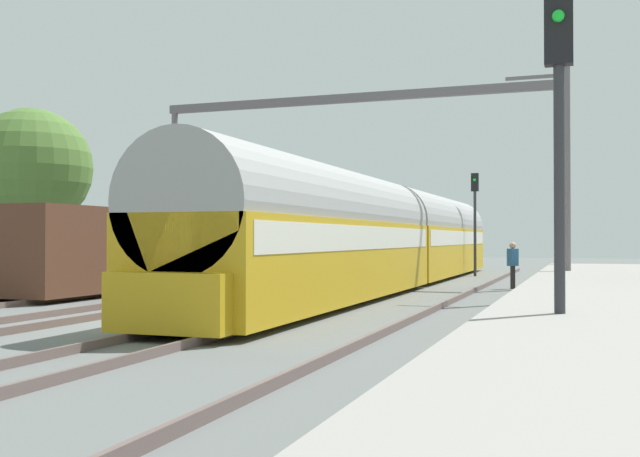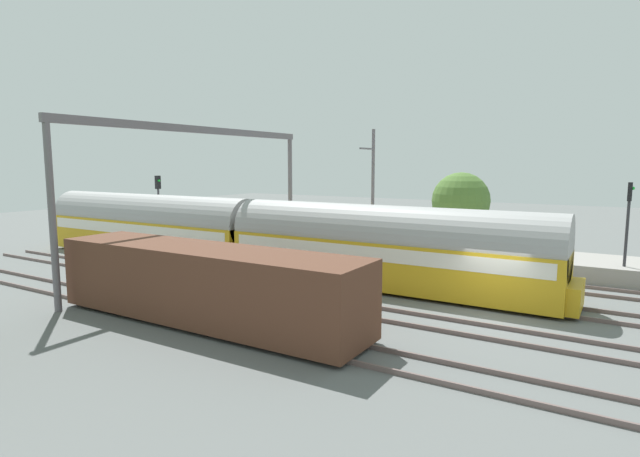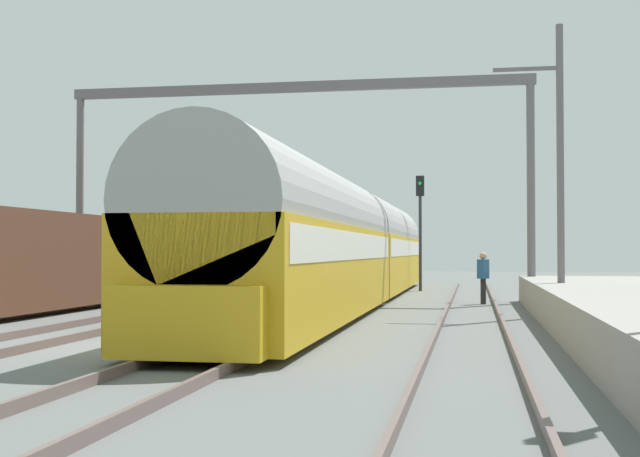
{
  "view_description": "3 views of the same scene",
  "coord_description": "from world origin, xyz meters",
  "px_view_note": "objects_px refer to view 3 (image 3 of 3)",
  "views": [
    {
      "loc": [
        9.21,
        -14.62,
        1.88
      ],
      "look_at": [
        2.09,
        5.47,
        2.15
      ],
      "focal_mm": 42.28,
      "sensor_mm": 36.0,
      "label": 1
    },
    {
      "loc": [
        -19.76,
        -4.23,
        5.94
      ],
      "look_at": [
        1.73,
        8.79,
        2.69
      ],
      "focal_mm": 28.42,
      "sensor_mm": 36.0,
      "label": 2
    },
    {
      "loc": [
        6.3,
        -14.98,
        1.77
      ],
      "look_at": [
        1.05,
        14.41,
        2.55
      ],
      "focal_mm": 48.08,
      "sensor_mm": 36.0,
      "label": 3
    }
  ],
  "objects_px": {
    "person_crossing": "(483,273)",
    "freight_car": "(48,261)",
    "railway_signal_far": "(420,217)",
    "passenger_train": "(346,245)",
    "catenary_gantry": "(295,136)"
  },
  "relations": [
    {
      "from": "railway_signal_far",
      "to": "person_crossing",
      "type": "bearing_deg",
      "value": -73.78
    },
    {
      "from": "person_crossing",
      "to": "freight_car",
      "type": "bearing_deg",
      "value": -37.37
    },
    {
      "from": "freight_car",
      "to": "catenary_gantry",
      "type": "height_order",
      "value": "catenary_gantry"
    },
    {
      "from": "freight_car",
      "to": "catenary_gantry",
      "type": "distance_m",
      "value": 9.87
    },
    {
      "from": "person_crossing",
      "to": "catenary_gantry",
      "type": "relative_size",
      "value": 0.1
    },
    {
      "from": "passenger_train",
      "to": "catenary_gantry",
      "type": "xyz_separation_m",
      "value": [
        -2.09,
        1.5,
        3.96
      ]
    },
    {
      "from": "freight_car",
      "to": "railway_signal_far",
      "type": "bearing_deg",
      "value": 53.99
    },
    {
      "from": "freight_car",
      "to": "passenger_train",
      "type": "bearing_deg",
      "value": 29.26
    },
    {
      "from": "railway_signal_far",
      "to": "catenary_gantry",
      "type": "distance_m",
      "value": 9.3
    },
    {
      "from": "passenger_train",
      "to": "freight_car",
      "type": "bearing_deg",
      "value": -150.74
    },
    {
      "from": "person_crossing",
      "to": "catenary_gantry",
      "type": "distance_m",
      "value": 8.31
    },
    {
      "from": "freight_car",
      "to": "railway_signal_far",
      "type": "relative_size",
      "value": 2.55
    },
    {
      "from": "freight_car",
      "to": "railway_signal_far",
      "type": "height_order",
      "value": "railway_signal_far"
    },
    {
      "from": "person_crossing",
      "to": "railway_signal_far",
      "type": "relative_size",
      "value": 0.34
    },
    {
      "from": "passenger_train",
      "to": "freight_car",
      "type": "distance_m",
      "value": 9.6
    }
  ]
}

